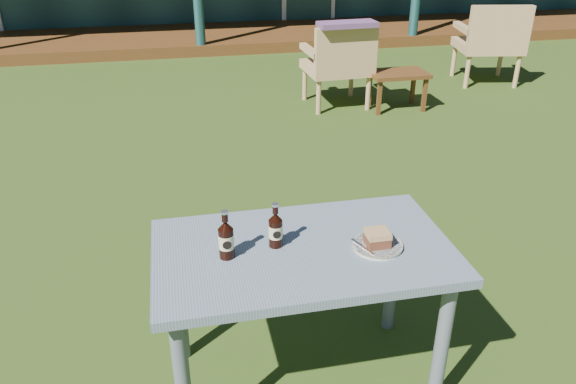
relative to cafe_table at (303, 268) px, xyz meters
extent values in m
plane|color=#334916|center=(0.00, 1.60, -0.62)|extent=(80.00, 80.00, 0.00)
cube|color=#533014|center=(0.00, 7.20, -0.54)|extent=(15.00, 1.80, 0.16)
cube|color=slate|center=(0.00, 0.00, 0.08)|extent=(1.20, 0.70, 0.04)
cylinder|color=slate|center=(0.52, -0.27, -0.28)|extent=(0.06, 0.06, 0.68)
cylinder|color=slate|center=(-0.52, 0.27, -0.28)|extent=(0.06, 0.06, 0.68)
cylinder|color=slate|center=(0.52, 0.27, -0.28)|extent=(0.06, 0.06, 0.68)
cylinder|color=silver|center=(0.29, -0.06, 0.11)|extent=(0.20, 0.20, 0.01)
cylinder|color=olive|center=(0.29, -0.06, 0.11)|extent=(0.20, 0.20, 0.00)
cube|color=#532B1A|center=(0.29, -0.06, 0.14)|extent=(0.09, 0.08, 0.04)
cube|color=tan|center=(0.29, -0.06, 0.17)|extent=(0.09, 0.09, 0.02)
cube|color=silver|center=(0.23, -0.07, 0.12)|extent=(0.06, 0.13, 0.00)
cylinder|color=black|center=(-0.11, 0.04, 0.16)|extent=(0.06, 0.06, 0.12)
cone|color=black|center=(-0.11, 0.04, 0.23)|extent=(0.06, 0.06, 0.03)
cylinder|color=black|center=(-0.11, 0.04, 0.27)|extent=(0.02, 0.02, 0.03)
cylinder|color=silver|center=(-0.11, 0.04, 0.29)|extent=(0.03, 0.03, 0.01)
cylinder|color=beige|center=(-0.11, 0.04, 0.17)|extent=(0.06, 0.06, 0.05)
cylinder|color=black|center=(-0.11, 0.01, 0.17)|extent=(0.03, 0.00, 0.03)
cylinder|color=black|center=(-0.31, 0.00, 0.16)|extent=(0.06, 0.06, 0.13)
cone|color=black|center=(-0.31, 0.00, 0.24)|extent=(0.06, 0.06, 0.03)
cylinder|color=black|center=(-0.31, 0.00, 0.28)|extent=(0.03, 0.03, 0.03)
cylinder|color=silver|center=(-0.31, 0.00, 0.30)|extent=(0.03, 0.03, 0.01)
cylinder|color=beige|center=(-0.31, 0.00, 0.17)|extent=(0.06, 0.06, 0.06)
cylinder|color=black|center=(-0.31, -0.04, 0.17)|extent=(0.03, 0.00, 0.03)
cylinder|color=silver|center=(-0.07, 0.10, 0.11)|extent=(0.03, 0.03, 0.01)
cube|color=tan|center=(1.27, 3.83, -0.21)|extent=(0.68, 0.64, 0.09)
cube|color=tan|center=(1.28, 3.57, 0.05)|extent=(0.65, 0.12, 0.43)
cube|color=tan|center=(1.56, 3.87, -0.02)|extent=(0.10, 0.57, 0.06)
cube|color=tan|center=(0.98, 3.84, -0.02)|extent=(0.10, 0.57, 0.06)
cylinder|color=tan|center=(1.53, 4.10, -0.44)|extent=(0.05, 0.05, 0.36)
cylinder|color=tan|center=(0.98, 4.07, -0.44)|extent=(0.05, 0.05, 0.36)
cylinder|color=tan|center=(1.56, 3.59, -0.44)|extent=(0.05, 0.05, 0.36)
cylinder|color=tan|center=(1.01, 3.57, -0.44)|extent=(0.05, 0.05, 0.36)
cube|color=tan|center=(3.31, 4.33, -0.18)|extent=(0.81, 0.77, 0.10)
cube|color=tan|center=(3.25, 4.05, 0.10)|extent=(0.71, 0.21, 0.46)
cube|color=tan|center=(3.62, 4.29, 0.02)|extent=(0.19, 0.62, 0.07)
cube|color=tan|center=(3.00, 4.40, 0.02)|extent=(0.19, 0.62, 0.07)
cylinder|color=tan|center=(3.65, 4.54, -0.42)|extent=(0.05, 0.05, 0.39)
cylinder|color=tan|center=(3.06, 4.65, -0.42)|extent=(0.05, 0.05, 0.39)
cylinder|color=tan|center=(3.55, 4.00, -0.42)|extent=(0.05, 0.05, 0.39)
cylinder|color=tan|center=(2.96, 4.11, -0.42)|extent=(0.05, 0.05, 0.39)
cube|color=#664068|center=(1.28, 3.57, 0.29)|extent=(0.59, 0.27, 0.05)
cube|color=#533014|center=(1.86, 3.56, -0.24)|extent=(0.60, 0.40, 0.04)
cube|color=#533014|center=(1.61, 3.41, -0.44)|extent=(0.04, 0.04, 0.36)
cube|color=#533014|center=(2.11, 3.41, -0.44)|extent=(0.04, 0.04, 0.36)
cube|color=#533014|center=(1.61, 3.71, -0.44)|extent=(0.04, 0.04, 0.36)
cube|color=#533014|center=(2.11, 3.71, -0.44)|extent=(0.04, 0.04, 0.36)
camera|label=1|loc=(-0.45, -1.85, 1.32)|focal=35.00mm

